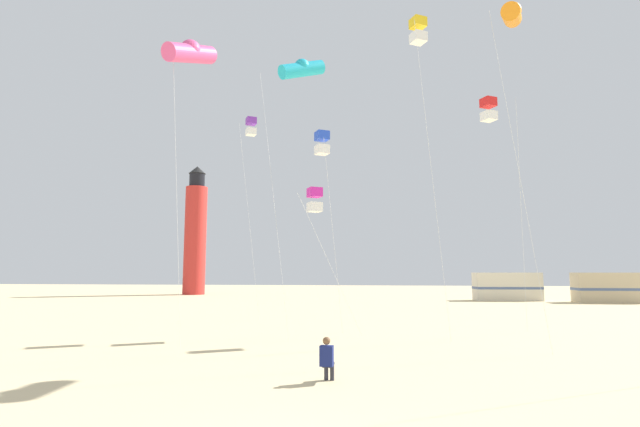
{
  "coord_description": "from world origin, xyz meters",
  "views": [
    {
      "loc": [
        1.23,
        -5.98,
        2.82
      ],
      "look_at": [
        -0.65,
        8.32,
        4.59
      ],
      "focal_mm": 26.91,
      "sensor_mm": 36.0,
      "label": 1
    }
  ],
  "objects_px": {
    "kite_box_gold": "(418,31)",
    "kite_box_scarlet": "(489,110)",
    "kite_box_magenta": "(315,200)",
    "lighthouse_distant": "(195,234)",
    "kite_box_blue": "(322,143)",
    "kite_box_violet": "(251,127)",
    "kite_tube_rainbow": "(190,53)",
    "rv_van_tan": "(611,288)",
    "kite_flyer_standing": "(327,358)",
    "kite_tube_cyan": "(302,69)",
    "kite_tube_orange": "(512,14)",
    "rv_van_cream": "(507,287)"
  },
  "relations": [
    {
      "from": "kite_tube_orange",
      "to": "kite_box_violet",
      "type": "bearing_deg",
      "value": 142.81
    },
    {
      "from": "kite_flyer_standing",
      "to": "kite_tube_rainbow",
      "type": "distance_m",
      "value": 12.56
    },
    {
      "from": "kite_tube_cyan",
      "to": "kite_box_blue",
      "type": "height_order",
      "value": "kite_tube_cyan"
    },
    {
      "from": "kite_box_violet",
      "to": "rv_van_tan",
      "type": "distance_m",
      "value": 37.09
    },
    {
      "from": "kite_flyer_standing",
      "to": "kite_box_gold",
      "type": "height_order",
      "value": "kite_box_gold"
    },
    {
      "from": "kite_box_violet",
      "to": "rv_van_cream",
      "type": "xyz_separation_m",
      "value": [
        20.65,
        22.17,
        -10.69
      ]
    },
    {
      "from": "rv_van_cream",
      "to": "rv_van_tan",
      "type": "distance_m",
      "value": 9.13
    },
    {
      "from": "kite_box_violet",
      "to": "lighthouse_distant",
      "type": "height_order",
      "value": "lighthouse_distant"
    },
    {
      "from": "kite_box_gold",
      "to": "kite_box_blue",
      "type": "bearing_deg",
      "value": 155.41
    },
    {
      "from": "rv_van_cream",
      "to": "rv_van_tan",
      "type": "relative_size",
      "value": 1.02
    },
    {
      "from": "rv_van_cream",
      "to": "kite_tube_cyan",
      "type": "bearing_deg",
      "value": -123.59
    },
    {
      "from": "kite_box_scarlet",
      "to": "kite_tube_cyan",
      "type": "xyz_separation_m",
      "value": [
        -9.07,
        -1.46,
        1.99
      ]
    },
    {
      "from": "kite_box_gold",
      "to": "kite_box_blue",
      "type": "distance_m",
      "value": 6.71
    },
    {
      "from": "kite_box_magenta",
      "to": "rv_van_tan",
      "type": "distance_m",
      "value": 36.44
    },
    {
      "from": "kite_box_scarlet",
      "to": "kite_box_gold",
      "type": "distance_m",
      "value": 5.38
    },
    {
      "from": "rv_van_tan",
      "to": "kite_tube_cyan",
      "type": "bearing_deg",
      "value": -133.42
    },
    {
      "from": "kite_tube_rainbow",
      "to": "lighthouse_distant",
      "type": "relative_size",
      "value": 0.7
    },
    {
      "from": "kite_box_violet",
      "to": "kite_box_scarlet",
      "type": "bearing_deg",
      "value": -21.53
    },
    {
      "from": "kite_flyer_standing",
      "to": "kite_box_scarlet",
      "type": "relative_size",
      "value": 0.1
    },
    {
      "from": "kite_tube_cyan",
      "to": "kite_tube_orange",
      "type": "relative_size",
      "value": 0.98
    },
    {
      "from": "kite_tube_cyan",
      "to": "kite_box_gold",
      "type": "bearing_deg",
      "value": -15.1
    },
    {
      "from": "kite_box_magenta",
      "to": "kite_tube_orange",
      "type": "xyz_separation_m",
      "value": [
        8.36,
        -3.37,
        6.77
      ]
    },
    {
      "from": "kite_flyer_standing",
      "to": "kite_tube_rainbow",
      "type": "relative_size",
      "value": 0.1
    },
    {
      "from": "kite_tube_rainbow",
      "to": "rv_van_tan",
      "type": "xyz_separation_m",
      "value": [
        28.37,
        32.19,
        -9.75
      ]
    },
    {
      "from": "kite_box_gold",
      "to": "kite_box_scarlet",
      "type": "bearing_deg",
      "value": 39.73
    },
    {
      "from": "kite_box_gold",
      "to": "kite_tube_rainbow",
      "type": "height_order",
      "value": "kite_box_gold"
    },
    {
      "from": "kite_tube_cyan",
      "to": "lighthouse_distant",
      "type": "xyz_separation_m",
      "value": [
        -20.45,
        37.51,
        -4.9
      ]
    },
    {
      "from": "kite_box_violet",
      "to": "kite_box_gold",
      "type": "bearing_deg",
      "value": -39.68
    },
    {
      "from": "kite_box_scarlet",
      "to": "rv_van_cream",
      "type": "height_order",
      "value": "kite_box_scarlet"
    },
    {
      "from": "kite_box_gold",
      "to": "kite_tube_cyan",
      "type": "height_order",
      "value": "kite_box_gold"
    },
    {
      "from": "kite_box_gold",
      "to": "kite_box_violet",
      "type": "height_order",
      "value": "kite_box_gold"
    },
    {
      "from": "kite_flyer_standing",
      "to": "kite_box_scarlet",
      "type": "height_order",
      "value": "kite_box_scarlet"
    },
    {
      "from": "kite_tube_cyan",
      "to": "kite_box_scarlet",
      "type": "bearing_deg",
      "value": 9.12
    },
    {
      "from": "kite_box_gold",
      "to": "rv_van_tan",
      "type": "bearing_deg",
      "value": 55.24
    },
    {
      "from": "kite_box_blue",
      "to": "kite_tube_rainbow",
      "type": "bearing_deg",
      "value": -124.54
    },
    {
      "from": "rv_van_tan",
      "to": "kite_box_blue",
      "type": "bearing_deg",
      "value": -133.02
    },
    {
      "from": "kite_tube_orange",
      "to": "rv_van_cream",
      "type": "distance_m",
      "value": 35.14
    },
    {
      "from": "kite_tube_orange",
      "to": "lighthouse_distant",
      "type": "xyz_separation_m",
      "value": [
        -29.46,
        40.94,
        -5.14
      ]
    },
    {
      "from": "kite_box_magenta",
      "to": "lighthouse_distant",
      "type": "height_order",
      "value": "lighthouse_distant"
    },
    {
      "from": "kite_box_gold",
      "to": "kite_tube_rainbow",
      "type": "bearing_deg",
      "value": -155.23
    },
    {
      "from": "lighthouse_distant",
      "to": "kite_box_magenta",
      "type": "bearing_deg",
      "value": -60.68
    },
    {
      "from": "kite_box_magenta",
      "to": "rv_van_cream",
      "type": "xyz_separation_m",
      "value": [
        15.54,
        29.02,
        -4.82
      ]
    },
    {
      "from": "rv_van_cream",
      "to": "rv_van_tan",
      "type": "height_order",
      "value": "same"
    },
    {
      "from": "kite_box_magenta",
      "to": "kite_tube_cyan",
      "type": "height_order",
      "value": "kite_tube_cyan"
    },
    {
      "from": "kite_box_scarlet",
      "to": "kite_box_violet",
      "type": "height_order",
      "value": "kite_box_violet"
    },
    {
      "from": "kite_box_scarlet",
      "to": "kite_tube_cyan",
      "type": "height_order",
      "value": "kite_tube_cyan"
    },
    {
      "from": "kite_box_scarlet",
      "to": "kite_box_magenta",
      "type": "xyz_separation_m",
      "value": [
        -8.41,
        -1.52,
        -4.54
      ]
    },
    {
      "from": "kite_box_scarlet",
      "to": "kite_box_violet",
      "type": "bearing_deg",
      "value": 158.47
    },
    {
      "from": "kite_flyer_standing",
      "to": "kite_box_gold",
      "type": "bearing_deg",
      "value": -107.15
    },
    {
      "from": "kite_box_magenta",
      "to": "rv_van_tan",
      "type": "height_order",
      "value": "kite_box_magenta"
    }
  ]
}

